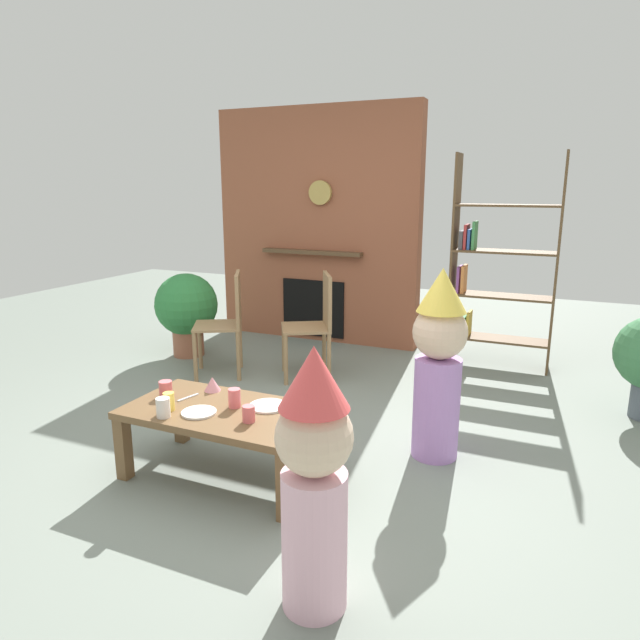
{
  "coord_description": "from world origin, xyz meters",
  "views": [
    {
      "loc": [
        1.56,
        -2.78,
        1.61
      ],
      "look_at": [
        0.15,
        0.4,
        0.78
      ],
      "focal_mm": 31.36,
      "sensor_mm": 36.0,
      "label": 1
    }
  ],
  "objects_px": {
    "paper_plate_front": "(268,406)",
    "dining_chair_left": "(228,318)",
    "potted_plant_short": "(187,308)",
    "paper_plate_rear": "(199,412)",
    "paper_cup_far_left": "(249,414)",
    "paper_cup_near_left": "(166,389)",
    "child_in_pink": "(439,360)",
    "child_with_cone_hat": "(314,475)",
    "paper_cup_center": "(234,398)",
    "paper_cup_near_right": "(169,402)",
    "dining_chair_middle": "(316,319)",
    "birthday_cake_slice": "(212,384)",
    "coffee_table": "(225,419)",
    "paper_cup_far_right": "(163,408)",
    "bookshelf": "(495,271)"
  },
  "relations": [
    {
      "from": "paper_cup_center",
      "to": "paper_plate_front",
      "type": "distance_m",
      "value": 0.19
    },
    {
      "from": "child_in_pink",
      "to": "paper_cup_near_right",
      "type": "bearing_deg",
      "value": -1.54
    },
    {
      "from": "paper_cup_near_right",
      "to": "paper_plate_rear",
      "type": "distance_m",
      "value": 0.18
    },
    {
      "from": "paper_cup_far_left",
      "to": "bookshelf",
      "type": "bearing_deg",
      "value": 72.78
    },
    {
      "from": "paper_cup_center",
      "to": "paper_plate_rear",
      "type": "height_order",
      "value": "paper_cup_center"
    },
    {
      "from": "paper_plate_front",
      "to": "dining_chair_middle",
      "type": "xyz_separation_m",
      "value": [
        -0.44,
        1.64,
        0.1
      ]
    },
    {
      "from": "paper_cup_near_right",
      "to": "dining_chair_middle",
      "type": "height_order",
      "value": "dining_chair_middle"
    },
    {
      "from": "paper_plate_rear",
      "to": "paper_cup_far_left",
      "type": "bearing_deg",
      "value": 2.94
    },
    {
      "from": "dining_chair_left",
      "to": "paper_cup_near_right",
      "type": "bearing_deg",
      "value": 83.13
    },
    {
      "from": "paper_plate_rear",
      "to": "paper_cup_near_right",
      "type": "bearing_deg",
      "value": -170.33
    },
    {
      "from": "paper_cup_center",
      "to": "dining_chair_left",
      "type": "height_order",
      "value": "dining_chair_left"
    },
    {
      "from": "paper_cup_near_left",
      "to": "birthday_cake_slice",
      "type": "relative_size",
      "value": 0.92
    },
    {
      "from": "bookshelf",
      "to": "paper_plate_rear",
      "type": "height_order",
      "value": "bookshelf"
    },
    {
      "from": "dining_chair_middle",
      "to": "paper_cup_near_right",
      "type": "bearing_deg",
      "value": 58.91
    },
    {
      "from": "paper_cup_near_left",
      "to": "child_with_cone_hat",
      "type": "xyz_separation_m",
      "value": [
        1.3,
        -0.75,
        0.11
      ]
    },
    {
      "from": "paper_plate_front",
      "to": "dining_chair_left",
      "type": "xyz_separation_m",
      "value": [
        -1.17,
        1.39,
        0.1
      ]
    },
    {
      "from": "paper_plate_front",
      "to": "dining_chair_left",
      "type": "distance_m",
      "value": 1.82
    },
    {
      "from": "birthday_cake_slice",
      "to": "child_with_cone_hat",
      "type": "bearing_deg",
      "value": -40.26
    },
    {
      "from": "bookshelf",
      "to": "dining_chair_middle",
      "type": "relative_size",
      "value": 2.11
    },
    {
      "from": "dining_chair_left",
      "to": "potted_plant_short",
      "type": "relative_size",
      "value": 1.12
    },
    {
      "from": "dining_chair_middle",
      "to": "potted_plant_short",
      "type": "xyz_separation_m",
      "value": [
        -1.41,
        0.08,
        -0.04
      ]
    },
    {
      "from": "paper_cup_far_left",
      "to": "birthday_cake_slice",
      "type": "distance_m",
      "value": 0.54
    },
    {
      "from": "paper_cup_center",
      "to": "dining_chair_middle",
      "type": "height_order",
      "value": "dining_chair_middle"
    },
    {
      "from": "dining_chair_left",
      "to": "dining_chair_middle",
      "type": "relative_size",
      "value": 1.0
    },
    {
      "from": "paper_cup_far_right",
      "to": "potted_plant_short",
      "type": "relative_size",
      "value": 0.13
    },
    {
      "from": "coffee_table",
      "to": "paper_cup_far_left",
      "type": "distance_m",
      "value": 0.26
    },
    {
      "from": "paper_cup_far_left",
      "to": "potted_plant_short",
      "type": "height_order",
      "value": "potted_plant_short"
    },
    {
      "from": "paper_cup_far_left",
      "to": "paper_cup_far_right",
      "type": "xyz_separation_m",
      "value": [
        -0.45,
        -0.13,
        0.01
      ]
    },
    {
      "from": "child_in_pink",
      "to": "paper_plate_front",
      "type": "bearing_deg",
      "value": 0.99
    },
    {
      "from": "paper_plate_front",
      "to": "paper_plate_rear",
      "type": "xyz_separation_m",
      "value": [
        -0.3,
        -0.23,
        0.0
      ]
    },
    {
      "from": "birthday_cake_slice",
      "to": "potted_plant_short",
      "type": "bearing_deg",
      "value": 131.05
    },
    {
      "from": "bookshelf",
      "to": "birthday_cake_slice",
      "type": "relative_size",
      "value": 19.0
    },
    {
      "from": "coffee_table",
      "to": "dining_chair_middle",
      "type": "height_order",
      "value": "dining_chair_middle"
    },
    {
      "from": "dining_chair_middle",
      "to": "paper_plate_front",
      "type": "bearing_deg",
      "value": 75.09
    },
    {
      "from": "coffee_table",
      "to": "paper_plate_front",
      "type": "bearing_deg",
      "value": 31.03
    },
    {
      "from": "child_in_pink",
      "to": "dining_chair_middle",
      "type": "height_order",
      "value": "child_in_pink"
    },
    {
      "from": "paper_plate_rear",
      "to": "paper_cup_far_right",
      "type": "bearing_deg",
      "value": -140.98
    },
    {
      "from": "child_in_pink",
      "to": "dining_chair_middle",
      "type": "bearing_deg",
      "value": -74.55
    },
    {
      "from": "paper_cup_near_right",
      "to": "dining_chair_middle",
      "type": "relative_size",
      "value": 0.11
    },
    {
      "from": "paper_cup_near_right",
      "to": "dining_chair_middle",
      "type": "bearing_deg",
      "value": 88.86
    },
    {
      "from": "paper_cup_far_right",
      "to": "paper_plate_front",
      "type": "distance_m",
      "value": 0.57
    },
    {
      "from": "paper_cup_far_left",
      "to": "child_with_cone_hat",
      "type": "relative_size",
      "value": 0.08
    },
    {
      "from": "bookshelf",
      "to": "paper_cup_center",
      "type": "height_order",
      "value": "bookshelf"
    },
    {
      "from": "paper_cup_far_left",
      "to": "child_in_pink",
      "type": "height_order",
      "value": "child_in_pink"
    },
    {
      "from": "child_in_pink",
      "to": "dining_chair_left",
      "type": "xyz_separation_m",
      "value": [
        -1.99,
        0.79,
        -0.1
      ]
    },
    {
      "from": "paper_cup_near_left",
      "to": "child_in_pink",
      "type": "bearing_deg",
      "value": 25.63
    },
    {
      "from": "coffee_table",
      "to": "dining_chair_left",
      "type": "distance_m",
      "value": 1.8
    },
    {
      "from": "child_in_pink",
      "to": "potted_plant_short",
      "type": "xyz_separation_m",
      "value": [
        -2.67,
        1.11,
        -0.14
      ]
    },
    {
      "from": "paper_plate_front",
      "to": "child_in_pink",
      "type": "height_order",
      "value": "child_in_pink"
    },
    {
      "from": "birthday_cake_slice",
      "to": "paper_plate_rear",
      "type": "bearing_deg",
      "value": -67.71
    }
  ]
}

